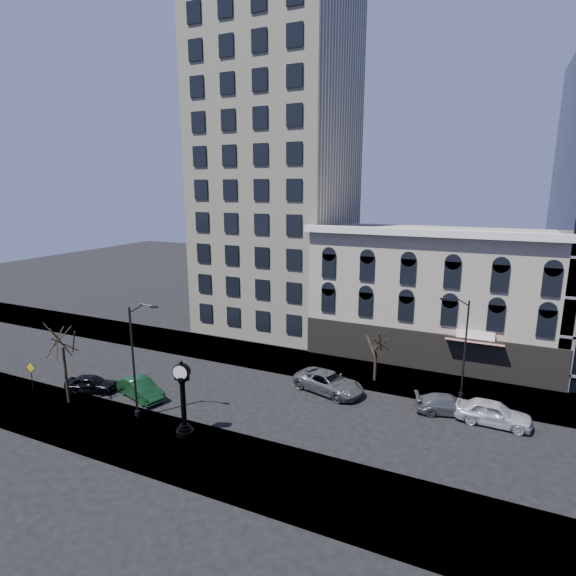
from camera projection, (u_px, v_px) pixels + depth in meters
The scene contains 16 objects.
ground at pixel (243, 396), 34.96m from camera, with size 160.00×160.00×0.00m, color black.
sidewalk_far at pixel (286, 360), 42.05m from camera, with size 160.00×6.00×0.12m, color gray.
sidewalk_near at pixel (179, 448), 27.84m from camera, with size 160.00×6.00×0.12m, color gray.
cream_tower at pixel (277, 156), 50.01m from camera, with size 15.90×15.40×42.50m.
victorian_row at pixel (434, 293), 42.92m from camera, with size 22.60×11.19×12.50m.
street_clock at pixel (183, 402), 28.79m from camera, with size 1.16×1.16×5.10m.
street_lamp_near at pixel (139, 331), 30.15m from camera, with size 2.16×0.61×8.41m.
street_lamp_far at pixel (459, 321), 33.25m from camera, with size 1.98×1.01×8.08m.
bare_tree_near at pixel (61, 335), 32.53m from camera, with size 4.09×4.09×7.02m.
bare_tree_far at pixel (376, 339), 36.80m from camera, with size 2.80×2.80×4.80m.
warning_sign at pixel (31, 372), 35.20m from camera, with size 0.76×0.06×2.32m.
car_near_a at pixel (91, 383), 35.61m from camera, with size 1.60×3.97×1.35m, color black.
car_near_b at pixel (141, 389), 34.52m from camera, with size 1.59×4.57×1.51m, color #143F1E.
car_far_a at pixel (329, 382), 35.51m from camera, with size 2.64×5.73×1.59m, color #595B60.
car_far_b at pixel (448, 404), 32.16m from camera, with size 1.87×4.60×1.33m, color #595B60.
car_far_c at pixel (493, 413), 30.63m from camera, with size 1.97×4.89×1.67m, color silver.
Camera 1 is at (16.55, -27.95, 15.80)m, focal length 28.00 mm.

